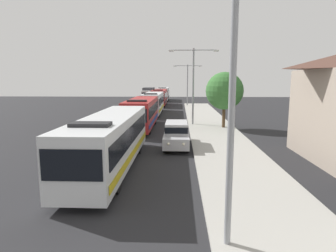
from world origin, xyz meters
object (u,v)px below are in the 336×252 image
bus_lead (111,139)px  bus_rear (163,94)px  streetlamp_near (233,74)px  white_suv (176,134)px  streetlamp_mid (193,79)px  bus_second_in_line (142,112)px  bus_fourth_in_line (159,97)px  bus_middle (153,102)px  box_truck_oncoming (148,94)px  streetlamp_far (187,80)px  roadside_tree (224,91)px

bus_lead → bus_rear: (-0.00, 53.34, -0.00)m
bus_rear → streetlamp_near: streetlamp_near is taller
white_suv → streetlamp_mid: streetlamp_mid is taller
bus_second_in_line → streetlamp_near: bearing=-76.0°
bus_fourth_in_line → white_suv: (3.70, -34.65, -0.66)m
bus_fourth_in_line → bus_rear: bearing=90.0°
bus_fourth_in_line → white_suv: 34.86m
bus_second_in_line → white_suv: bus_second_in_line is taller
bus_second_in_line → white_suv: size_ratio=2.11×
bus_middle → box_truck_oncoming: (-3.30, 24.40, 0.01)m
bus_second_in_line → streetlamp_mid: streetlamp_mid is taller
bus_lead → white_suv: (3.70, 5.41, -0.66)m
bus_fourth_in_line → white_suv: bus_fourth_in_line is taller
bus_second_in_line → streetlamp_mid: size_ratio=1.31×
bus_second_in_line → streetlamp_far: size_ratio=1.41×
streetlamp_mid → streetlamp_far: streetlamp_mid is taller
bus_rear → streetlamp_far: 14.88m
box_truck_oncoming → roadside_tree: roadside_tree is taller
bus_second_in_line → streetlamp_near: size_ratio=1.28×
bus_lead → streetlamp_far: (5.40, 39.84, 3.16)m
streetlamp_near → streetlamp_far: streetlamp_near is taller
white_suv → streetlamp_near: streetlamp_near is taller
bus_second_in_line → bus_fourth_in_line: same height
bus_lead → bus_middle: bearing=90.0°
bus_lead → streetlamp_near: 10.21m
bus_middle → box_truck_oncoming: bus_middle is taller
white_suv → streetlamp_near: (1.70, -13.31, 4.21)m
bus_fourth_in_line → streetlamp_mid: 24.93m
roadside_tree → bus_rear: bearing=102.1°
bus_fourth_in_line → box_truck_oncoming: size_ratio=1.56×
roadside_tree → streetlamp_near: bearing=-98.1°
bus_second_in_line → streetlamp_far: (5.40, 26.17, 3.16)m
bus_lead → streetlamp_mid: size_ratio=1.49×
streetlamp_far → bus_second_in_line: bearing=-101.7°
box_truck_oncoming → streetlamp_mid: streetlamp_mid is taller
bus_middle → roadside_tree: 15.38m
box_truck_oncoming → streetlamp_mid: (8.70, -34.90, 3.46)m
white_suv → roadside_tree: bearing=60.4°
bus_second_in_line → box_truck_oncoming: 37.35m
bus_middle → box_truck_oncoming: size_ratio=1.66×
bus_lead → streetlamp_far: 40.33m
bus_middle → streetlamp_far: 14.76m
streetlamp_near → roadside_tree: bearing=81.9°
bus_middle → streetlamp_near: bearing=-81.1°
bus_fourth_in_line → streetlamp_near: size_ratio=1.30×
streetlamp_near → streetlamp_far: (0.00, 47.74, -0.39)m
streetlamp_mid → streetlamp_far: (0.00, 23.87, -0.31)m
bus_lead → roadside_tree: (8.50, 13.84, 2.21)m
box_truck_oncoming → streetlamp_near: (8.70, -58.78, 3.55)m
bus_fourth_in_line → bus_lead: bearing=-90.0°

